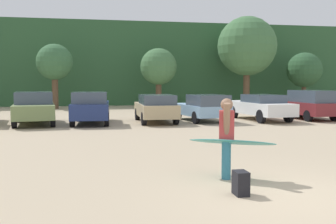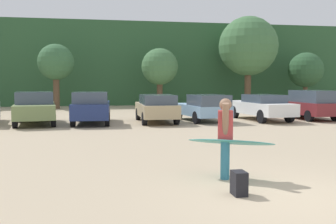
{
  "view_description": "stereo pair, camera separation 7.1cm",
  "coord_description": "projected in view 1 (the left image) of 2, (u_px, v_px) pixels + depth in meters",
  "views": [
    {
      "loc": [
        -3.53,
        -6.7,
        2.11
      ],
      "look_at": [
        -0.88,
        7.04,
        1.04
      ],
      "focal_mm": 42.6,
      "sensor_mm": 36.0,
      "label": 1
    },
    {
      "loc": [
        -3.46,
        -6.71,
        2.11
      ],
      "look_at": [
        -0.88,
        7.04,
        1.04
      ],
      "focal_mm": 42.6,
      "sensor_mm": 36.0,
      "label": 2
    }
  ],
  "objects": [
    {
      "name": "parked_car_white",
      "position": [
        260.0,
        106.0,
        21.72
      ],
      "size": [
        2.17,
        4.9,
        1.41
      ],
      "rotation": [
        0.0,
        0.0,
        1.66
      ],
      "color": "white",
      "rests_on": "ground_plane"
    },
    {
      "name": "tree_center_right",
      "position": [
        159.0,
        67.0,
        32.37
      ],
      "size": [
        2.98,
        2.98,
        4.81
      ],
      "color": "brown",
      "rests_on": "ground_plane"
    },
    {
      "name": "parked_car_maroon",
      "position": [
        308.0,
        104.0,
        22.35
      ],
      "size": [
        2.08,
        4.56,
        1.63
      ],
      "rotation": [
        0.0,
        0.0,
        1.64
      ],
      "color": "maroon",
      "rests_on": "ground_plane"
    },
    {
      "name": "parked_car_tan",
      "position": [
        156.0,
        108.0,
        20.54
      ],
      "size": [
        1.8,
        4.18,
        1.44
      ],
      "rotation": [
        0.0,
        0.0,
        1.57
      ],
      "color": "tan",
      "rests_on": "ground_plane"
    },
    {
      "name": "person_adult",
      "position": [
        226.0,
        133.0,
        8.71
      ],
      "size": [
        0.44,
        0.85,
        1.75
      ],
      "rotation": [
        0.0,
        0.0,
        2.82
      ],
      "color": "teal",
      "rests_on": "ground_plane"
    },
    {
      "name": "tree_far_left",
      "position": [
        55.0,
        63.0,
        30.61
      ],
      "size": [
        2.78,
        2.78,
        5.0
      ],
      "color": "brown",
      "rests_on": "ground_plane"
    },
    {
      "name": "tree_far_right",
      "position": [
        304.0,
        70.0,
        35.08
      ],
      "size": [
        3.05,
        3.05,
        4.67
      ],
      "color": "brown",
      "rests_on": "ground_plane"
    },
    {
      "name": "backpack_dropped",
      "position": [
        241.0,
        183.0,
        7.4
      ],
      "size": [
        0.24,
        0.34,
        0.45
      ],
      "color": "black",
      "rests_on": "ground_plane"
    },
    {
      "name": "ground_plane",
      "position": [
        286.0,
        196.0,
        7.39
      ],
      "size": [
        120.0,
        120.0,
        0.0
      ],
      "primitive_type": "plane",
      "color": "tan"
    },
    {
      "name": "hillside_ridge",
      "position": [
        126.0,
        66.0,
        40.88
      ],
      "size": [
        108.0,
        12.0,
        7.43
      ],
      "primitive_type": "cube",
      "color": "#2D5633",
      "rests_on": "ground_plane"
    },
    {
      "name": "parked_car_navy",
      "position": [
        91.0,
        107.0,
        19.89
      ],
      "size": [
        1.97,
        4.33,
        1.61
      ],
      "rotation": [
        0.0,
        0.0,
        1.52
      ],
      "color": "navy",
      "rests_on": "ground_plane"
    },
    {
      "name": "parked_car_olive_green",
      "position": [
        34.0,
        107.0,
        19.59
      ],
      "size": [
        2.35,
        4.51,
        1.61
      ],
      "rotation": [
        0.0,
        0.0,
        1.68
      ],
      "color": "#6B7F4C",
      "rests_on": "ground_plane"
    },
    {
      "name": "tree_center",
      "position": [
        247.0,
        46.0,
        33.55
      ],
      "size": [
        4.97,
        4.97,
        7.58
      ],
      "color": "brown",
      "rests_on": "ground_plane"
    },
    {
      "name": "surfboard_teal",
      "position": [
        232.0,
        142.0,
        8.61
      ],
      "size": [
        1.91,
        1.42,
        0.22
      ],
      "rotation": [
        0.0,
        0.0,
        2.61
      ],
      "color": "teal"
    },
    {
      "name": "parked_car_sky_blue",
      "position": [
        203.0,
        107.0,
        21.1
      ],
      "size": [
        2.3,
        4.21,
        1.43
      ],
      "rotation": [
        0.0,
        0.0,
        1.7
      ],
      "color": "#84ADD1",
      "rests_on": "ground_plane"
    }
  ]
}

